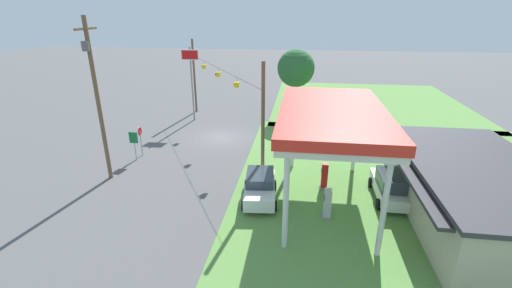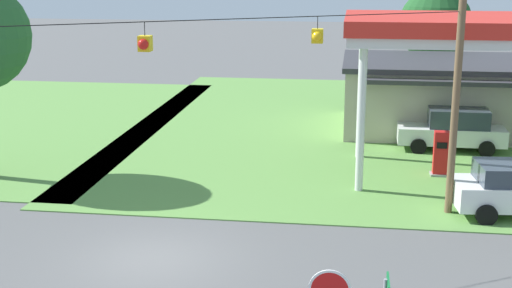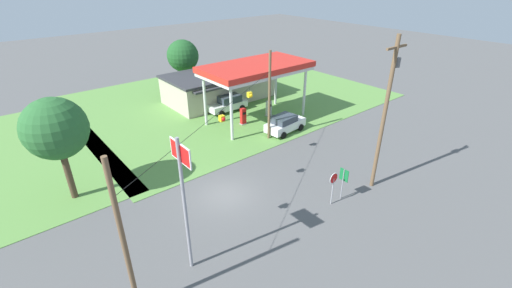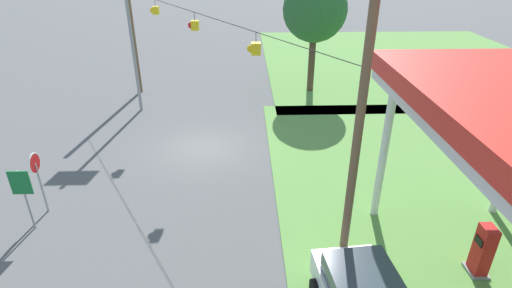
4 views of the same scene
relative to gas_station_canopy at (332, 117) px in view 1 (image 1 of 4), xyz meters
name	(u,v)px [view 1 (image 1 of 4)]	position (x,y,z in m)	size (l,w,h in m)	color
ground_plane	(221,138)	(-10.50, -9.21, -5.56)	(160.00, 160.00, 0.00)	#565656
grass_verge_station_corner	(476,230)	(2.00, 8.07, -5.54)	(36.00, 28.00, 0.04)	#5B8E42
grass_verge_opposite_corner	(367,102)	(-26.50, 6.79, -5.54)	(24.00, 24.00, 0.04)	#5B8E42
gas_station_canopy	(332,117)	(0.00, 0.00, 0.00)	(11.11, 5.97, 6.09)	silver
gas_station_store	(473,193)	(0.89, 8.05, -3.84)	(13.17, 7.61, 3.42)	#B2A893
fuel_pump_near	(324,177)	(-1.77, 0.00, -4.72)	(0.71, 0.56, 1.77)	gray
fuel_pump_far	(327,204)	(1.77, 0.00, -4.72)	(0.71, 0.56, 1.77)	gray
car_at_pumps_front	(260,186)	(0.26, -4.12, -4.66)	(4.44, 2.42, 1.74)	white
car_at_pumps_rear	(391,186)	(-0.81, 4.11, -4.62)	(4.58, 2.13, 1.86)	white
stop_sign_roadside	(140,135)	(-5.46, -14.72, -3.75)	(0.80, 0.08, 2.50)	#99999E
stop_sign_overhead	(191,71)	(-15.68, -13.44, -0.20)	(0.22, 1.84, 7.84)	gray
route_sign	(134,140)	(-4.41, -14.76, -3.85)	(0.10, 0.70, 2.40)	gray
utility_pole_main	(97,94)	(-1.23, -15.18, 0.57)	(2.20, 0.44, 11.02)	brown
signal_span_gantry	(219,91)	(-10.50, -9.22, -1.06)	(17.34, 10.24, 8.39)	brown
tree_west_verge	(296,69)	(-18.93, -2.57, -0.22)	(4.09, 4.09, 7.43)	#4C3828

